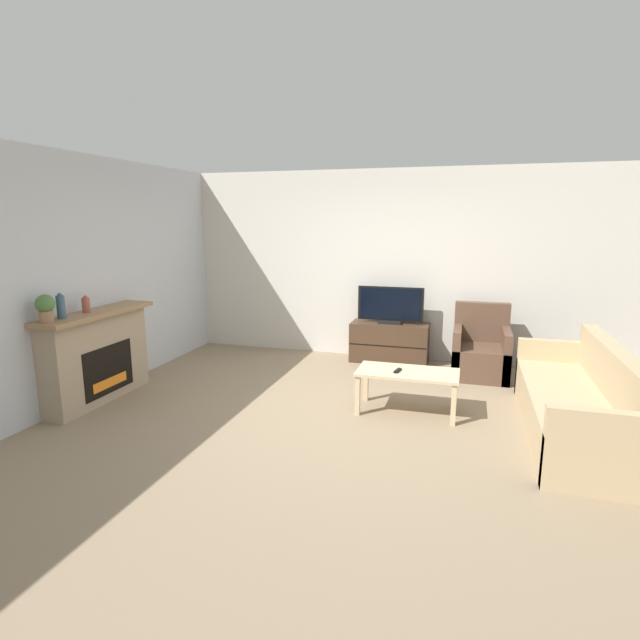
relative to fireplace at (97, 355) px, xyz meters
name	(u,v)px	position (x,y,z in m)	size (l,w,h in m)	color
ground_plane	(341,413)	(2.70, 0.38, -0.52)	(24.00, 24.00, 0.00)	#89755B
wall_back	(382,265)	(2.70, 2.75, 0.83)	(12.00, 0.06, 2.70)	beige
wall_left	(101,276)	(-0.18, 0.38, 0.83)	(0.06, 12.00, 2.70)	silver
fireplace	(97,355)	(0.00, 0.00, 0.00)	(0.41, 1.51, 1.02)	tan
mantel_vase_left	(61,306)	(0.02, -0.45, 0.62)	(0.08, 0.08, 0.26)	#385670
mantel_vase_centre_left	(86,305)	(0.02, -0.11, 0.59)	(0.08, 0.08, 0.19)	#994C3D
potted_plant	(45,307)	(0.02, -0.64, 0.65)	(0.18, 0.18, 0.27)	#936B4C
tv_stand	(389,343)	(2.88, 2.47, -0.24)	(1.09, 0.43, 0.56)	#422D1E
tv	(390,307)	(2.88, 2.47, 0.28)	(0.92, 0.18, 0.52)	black
armchair	(480,353)	(4.11, 2.16, -0.22)	(0.70, 0.76, 0.92)	brown
coffee_table	(407,377)	(3.35, 0.62, -0.13)	(1.04, 0.52, 0.45)	#CCB289
remote	(398,371)	(3.25, 0.57, -0.06)	(0.07, 0.16, 0.02)	black
couch	(578,407)	(4.95, 0.47, -0.23)	(0.80, 2.31, 0.85)	tan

